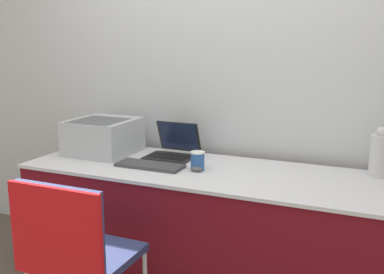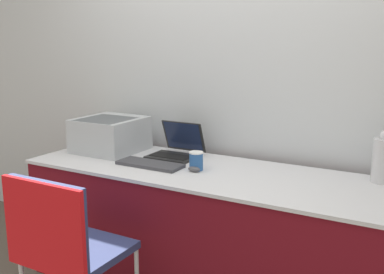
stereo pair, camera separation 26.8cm
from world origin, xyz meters
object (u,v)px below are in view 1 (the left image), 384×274
at_px(printer, 103,135).
at_px(external_keyboard, 150,165).
at_px(metal_pitcher, 381,154).
at_px(laptop_left, 173,150).
at_px(coffee_cup, 198,161).
at_px(chair, 72,245).
at_px(mouse, 196,169).

bearing_deg(printer, external_keyboard, -22.00).
bearing_deg(metal_pitcher, printer, -174.68).
relative_size(laptop_left, coffee_cup, 2.77).
relative_size(printer, chair, 0.47).
relative_size(metal_pitcher, chair, 0.32).
bearing_deg(external_keyboard, coffee_cup, 11.68).
distance_m(coffee_cup, metal_pitcher, 1.03).
relative_size(printer, metal_pitcher, 1.49).
bearing_deg(laptop_left, printer, -169.84).
bearing_deg(coffee_cup, chair, -112.47).
distance_m(printer, coffee_cup, 0.76).
bearing_deg(metal_pitcher, chair, -140.91).
height_order(external_keyboard, coffee_cup, coffee_cup).
relative_size(coffee_cup, metal_pitcher, 0.39).
bearing_deg(coffee_cup, laptop_left, 141.53).
bearing_deg(chair, metal_pitcher, 39.09).
bearing_deg(external_keyboard, printer, 158.00).
xyz_separation_m(printer, laptop_left, (0.48, 0.09, -0.07)).
height_order(printer, coffee_cup, printer).
distance_m(laptop_left, mouse, 0.37).
xyz_separation_m(printer, mouse, (0.75, -0.16, -0.11)).
relative_size(laptop_left, mouse, 4.04).
bearing_deg(mouse, external_keyboard, -176.04).
bearing_deg(external_keyboard, mouse, 3.96).
xyz_separation_m(laptop_left, metal_pitcher, (1.25, 0.07, 0.08)).
bearing_deg(coffee_cup, mouse, -78.07).
bearing_deg(chair, external_keyboard, 87.44).
bearing_deg(coffee_cup, printer, 170.47).
distance_m(laptop_left, coffee_cup, 0.34).
xyz_separation_m(printer, metal_pitcher, (1.73, 0.16, 0.01)).
xyz_separation_m(coffee_cup, metal_pitcher, (0.98, 0.29, 0.07)).
height_order(laptop_left, coffee_cup, laptop_left).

